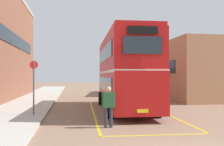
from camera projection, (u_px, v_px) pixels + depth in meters
ground_plane at (111, 103)px, 20.86m from camera, size 135.60×135.60×0.00m
sidewalk_left at (32, 101)px, 22.25m from camera, size 4.00×57.60×0.14m
depot_building_right at (185, 71)px, 29.23m from camera, size 7.95×17.99×5.43m
double_decker_bus at (124, 71)px, 16.94m from camera, size 3.21×10.56×4.75m
single_deck_bus at (123, 80)px, 31.84m from camera, size 3.71×9.83×3.02m
pedestrian_boarding at (108, 104)px, 11.12m from camera, size 0.59×0.27×1.76m
bus_stop_sign at (34, 82)px, 13.91m from camera, size 0.43×0.15×2.88m
bay_marking_yellow at (130, 114)px, 14.98m from camera, size 4.76×12.63×0.01m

